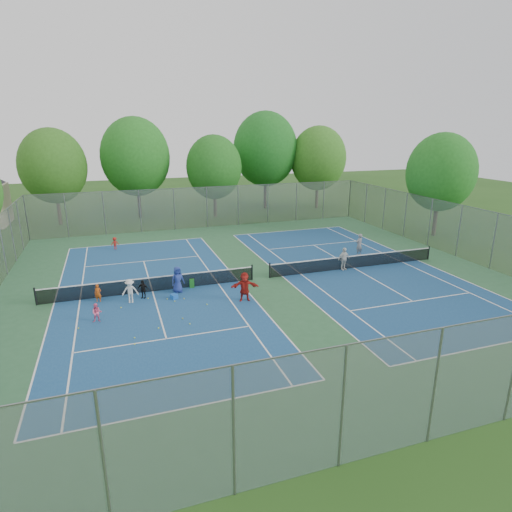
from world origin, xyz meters
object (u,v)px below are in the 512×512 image
at_px(ball_crate, 174,297).
at_px(ball_hopper, 192,283).
at_px(net_right, 354,262).
at_px(instructor, 359,245).
at_px(net_left, 152,285).

relative_size(ball_crate, ball_hopper, 0.63).
xyz_separation_m(net_right, ball_hopper, (-11.59, -0.05, -0.18)).
height_order(ball_crate, instructor, instructor).
xyz_separation_m(net_right, instructor, (1.99, 2.62, 0.42)).
xyz_separation_m(net_left, net_right, (14.00, 0.00, 0.00)).
relative_size(ball_crate, instructor, 0.20).
height_order(net_right, ball_crate, net_right).
bearing_deg(net_right, ball_crate, -173.08).
bearing_deg(net_right, ball_hopper, -179.73).
height_order(ball_crate, ball_hopper, ball_hopper).
bearing_deg(net_right, instructor, 52.76).
xyz_separation_m(ball_crate, instructor, (14.91, 4.18, 0.72)).
bearing_deg(net_left, net_right, 0.00).
distance_m(ball_crate, instructor, 15.50).
relative_size(ball_hopper, instructor, 0.32).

